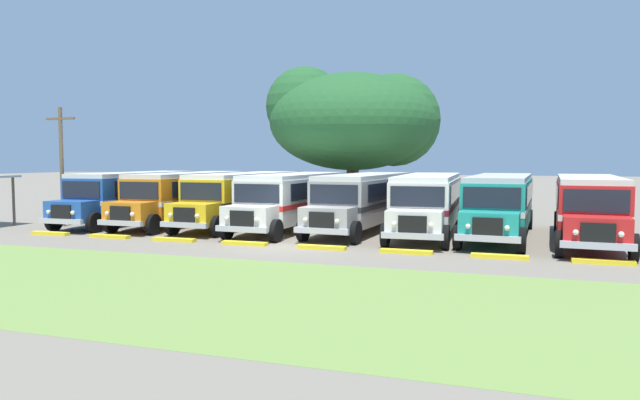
# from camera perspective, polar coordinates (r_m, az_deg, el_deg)

# --- Properties ---
(ground_plane) EXTENTS (220.00, 220.00, 0.00)m
(ground_plane) POSITION_cam_1_polar(r_m,az_deg,el_deg) (24.05, -3.32, -4.50)
(ground_plane) COLOR slate
(foreground_grass_strip) EXTENTS (80.00, 9.29, 0.01)m
(foreground_grass_strip) POSITION_cam_1_polar(r_m,az_deg,el_deg) (16.79, -14.10, -8.35)
(foreground_grass_strip) COLOR olive
(foreground_grass_strip) RESTS_ON ground_plane
(parked_bus_slot_0) EXTENTS (2.93, 10.87, 2.82)m
(parked_bus_slot_0) POSITION_cam_1_polar(r_m,az_deg,el_deg) (34.60, -17.90, 0.56)
(parked_bus_slot_0) COLOR #23519E
(parked_bus_slot_0) RESTS_ON ground_plane
(parked_bus_slot_1) EXTENTS (2.77, 10.85, 2.82)m
(parked_bus_slot_1) POSITION_cam_1_polar(r_m,az_deg,el_deg) (32.95, -12.92, 0.48)
(parked_bus_slot_1) COLOR orange
(parked_bus_slot_1) RESTS_ON ground_plane
(parked_bus_slot_2) EXTENTS (2.93, 10.87, 2.82)m
(parked_bus_slot_2) POSITION_cam_1_polar(r_m,az_deg,el_deg) (31.57, -7.52, 0.40)
(parked_bus_slot_2) COLOR yellow
(parked_bus_slot_2) RESTS_ON ground_plane
(parked_bus_slot_3) EXTENTS (2.87, 10.86, 2.82)m
(parked_bus_slot_3) POSITION_cam_1_polar(r_m,az_deg,el_deg) (29.75, -2.60, 0.21)
(parked_bus_slot_3) COLOR silver
(parked_bus_slot_3) RESTS_ON ground_plane
(parked_bus_slot_4) EXTENTS (3.22, 10.92, 2.82)m
(parked_bus_slot_4) POSITION_cam_1_polar(r_m,az_deg,el_deg) (29.15, 4.36, 0.12)
(parked_bus_slot_4) COLOR #9E9993
(parked_bus_slot_4) RESTS_ON ground_plane
(parked_bus_slot_5) EXTENTS (3.02, 10.88, 2.82)m
(parked_bus_slot_5) POSITION_cam_1_polar(r_m,az_deg,el_deg) (28.15, 10.62, -0.07)
(parked_bus_slot_5) COLOR silver
(parked_bus_slot_5) RESTS_ON ground_plane
(parked_bus_slot_6) EXTENTS (3.16, 10.90, 2.82)m
(parked_bus_slot_6) POSITION_cam_1_polar(r_m,az_deg,el_deg) (28.06, 17.33, -0.20)
(parked_bus_slot_6) COLOR teal
(parked_bus_slot_6) RESTS_ON ground_plane
(parked_bus_slot_7) EXTENTS (3.17, 10.91, 2.82)m
(parked_bus_slot_7) POSITION_cam_1_polar(r_m,az_deg,el_deg) (27.55, 24.95, -0.47)
(parked_bus_slot_7) COLOR red
(parked_bus_slot_7) RESTS_ON ground_plane
(curb_wheelstop_0) EXTENTS (2.00, 0.36, 0.15)m
(curb_wheelstop_0) POSITION_cam_1_polar(r_m,az_deg,el_deg) (30.14, -25.04, -2.99)
(curb_wheelstop_0) COLOR yellow
(curb_wheelstop_0) RESTS_ON ground_plane
(curb_wheelstop_1) EXTENTS (2.00, 0.36, 0.15)m
(curb_wheelstop_1) POSITION_cam_1_polar(r_m,az_deg,el_deg) (27.92, -20.02, -3.39)
(curb_wheelstop_1) COLOR yellow
(curb_wheelstop_1) RESTS_ON ground_plane
(curb_wheelstop_2) EXTENTS (2.00, 0.36, 0.15)m
(curb_wheelstop_2) POSITION_cam_1_polar(r_m,az_deg,el_deg) (25.95, -14.17, -3.82)
(curb_wheelstop_2) COLOR yellow
(curb_wheelstop_2) RESTS_ON ground_plane
(curb_wheelstop_3) EXTENTS (2.00, 0.36, 0.15)m
(curb_wheelstop_3) POSITION_cam_1_polar(r_m,az_deg,el_deg) (24.30, -7.44, -4.26)
(curb_wheelstop_3) COLOR yellow
(curb_wheelstop_3) RESTS_ON ground_plane
(curb_wheelstop_4) EXTENTS (2.00, 0.36, 0.15)m
(curb_wheelstop_4) POSITION_cam_1_polar(r_m,az_deg,el_deg) (23.02, 0.15, -4.69)
(curb_wheelstop_4) COLOR yellow
(curb_wheelstop_4) RESTS_ON ground_plane
(curb_wheelstop_5) EXTENTS (2.00, 0.36, 0.15)m
(curb_wheelstop_5) POSITION_cam_1_polar(r_m,az_deg,el_deg) (22.19, 8.48, -5.06)
(curb_wheelstop_5) COLOR yellow
(curb_wheelstop_5) RESTS_ON ground_plane
(curb_wheelstop_6) EXTENTS (2.00, 0.36, 0.15)m
(curb_wheelstop_6) POSITION_cam_1_polar(r_m,az_deg,el_deg) (21.86, 17.27, -5.34)
(curb_wheelstop_6) COLOR yellow
(curb_wheelstop_6) RESTS_ON ground_plane
(curb_wheelstop_7) EXTENTS (2.00, 0.36, 0.15)m
(curb_wheelstop_7) POSITION_cam_1_polar(r_m,az_deg,el_deg) (22.05, 26.12, -5.50)
(curb_wheelstop_7) COLOR yellow
(curb_wheelstop_7) RESTS_ON ground_plane
(broad_shade_tree) EXTENTS (11.45, 12.08, 9.77)m
(broad_shade_tree) POSITION_cam_1_polar(r_m,az_deg,el_deg) (39.85, 3.63, 7.90)
(broad_shade_tree) COLOR brown
(broad_shade_tree) RESTS_ON ground_plane
(utility_pole) EXTENTS (1.80, 0.20, 6.30)m
(utility_pole) POSITION_cam_1_polar(r_m,az_deg,el_deg) (33.57, -24.11, 3.38)
(utility_pole) COLOR brown
(utility_pole) RESTS_ON ground_plane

